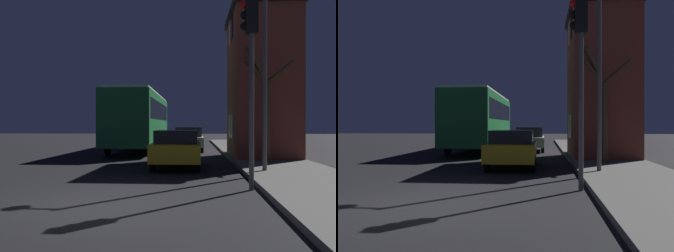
# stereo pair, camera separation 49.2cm
# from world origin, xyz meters

# --- Properties ---
(ground_plane) EXTENTS (120.00, 120.00, 0.00)m
(ground_plane) POSITION_xyz_m (0.00, 0.00, 0.00)
(ground_plane) COLOR black
(brick_building) EXTENTS (3.06, 4.93, 6.89)m
(brick_building) POSITION_xyz_m (5.22, 10.87, 3.60)
(brick_building) COLOR brown
(brick_building) RESTS_ON sidewalk
(streetlamp) EXTENTS (1.17, 0.40, 6.52)m
(streetlamp) POSITION_xyz_m (3.97, 4.89, 4.51)
(streetlamp) COLOR #4C4C4C
(streetlamp) RESTS_ON sidewalk
(traffic_light) EXTENTS (0.43, 0.24, 4.73)m
(traffic_light) POSITION_xyz_m (3.39, 1.98, 3.37)
(traffic_light) COLOR #4C4C4C
(traffic_light) RESTS_ON ground
(bare_tree) EXTENTS (2.01, 1.56, 4.45)m
(bare_tree) POSITION_xyz_m (4.80, 7.59, 2.42)
(bare_tree) COLOR #473323
(bare_tree) RESTS_ON sidewalk
(bus) EXTENTS (2.53, 11.70, 3.47)m
(bus) POSITION_xyz_m (-1.29, 15.77, 2.07)
(bus) COLOR #1E6B33
(bus) RESTS_ON ground
(car_near_lane) EXTENTS (1.71, 4.15, 1.40)m
(car_near_lane) POSITION_xyz_m (1.38, 6.70, 0.75)
(car_near_lane) COLOR olive
(car_near_lane) RESTS_ON ground
(car_mid_lane) EXTENTS (1.72, 3.86, 1.46)m
(car_mid_lane) POSITION_xyz_m (1.72, 15.38, 0.76)
(car_mid_lane) COLOR beige
(car_mid_lane) RESTS_ON ground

